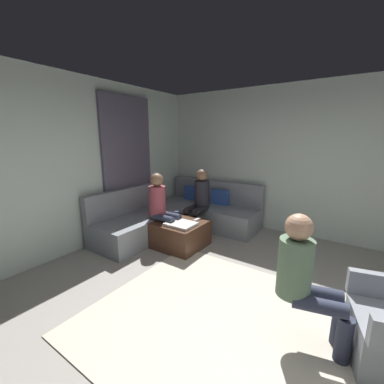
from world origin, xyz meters
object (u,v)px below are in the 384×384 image
(person_on_couch_back, at_px, (199,199))
(person_on_couch_side, at_px, (162,206))
(sectional_couch, at_px, (180,215))
(person_on_armchair, at_px, (306,277))
(coffee_mug, at_px, (176,214))
(game_remote, at_px, (197,220))
(ottoman, at_px, (181,234))

(person_on_couch_back, distance_m, person_on_couch_side, 0.80)
(sectional_couch, xyz_separation_m, person_on_armchair, (2.53, -1.62, 0.36))
(coffee_mug, xyz_separation_m, person_on_couch_side, (-0.11, -0.25, 0.19))
(sectional_couch, height_order, coffee_mug, sectional_couch)
(person_on_couch_back, xyz_separation_m, person_on_armchair, (2.13, -1.67, -0.01))
(coffee_mug, bearing_deg, game_remote, 5.71)
(person_on_couch_side, bearing_deg, person_on_armchair, 68.95)
(person_on_couch_back, bearing_deg, sectional_couch, 7.75)
(person_on_couch_back, relative_size, person_on_armchair, 1.02)
(ottoman, distance_m, coffee_mug, 0.38)
(coffee_mug, relative_size, game_remote, 0.63)
(game_remote, height_order, person_on_couch_side, person_on_couch_side)
(game_remote, bearing_deg, sectional_couch, 148.37)
(sectional_couch, height_order, person_on_couch_back, person_on_couch_back)
(person_on_couch_back, xyz_separation_m, person_on_couch_side, (-0.26, -0.75, 0.00))
(game_remote, xyz_separation_m, person_on_couch_side, (-0.51, -0.29, 0.23))
(coffee_mug, height_order, person_on_couch_back, person_on_couch_back)
(game_remote, bearing_deg, person_on_couch_back, 118.71)
(sectional_couch, height_order, game_remote, sectional_couch)
(person_on_couch_side, bearing_deg, person_on_couch_back, 161.18)
(ottoman, distance_m, person_on_armchair, 2.32)
(sectional_couch, bearing_deg, ottoman, -52.68)
(person_on_couch_back, bearing_deg, game_remote, 118.71)
(person_on_armchair, bearing_deg, coffee_mug, -130.63)
(game_remote, xyz_separation_m, person_on_armchair, (1.88, -1.21, 0.21))
(sectional_couch, xyz_separation_m, person_on_couch_back, (0.40, 0.06, 0.38))
(sectional_couch, relative_size, person_on_couch_back, 2.12)
(sectional_couch, xyz_separation_m, ottoman, (0.48, -0.62, -0.07))
(sectional_couch, relative_size, ottoman, 3.36)
(ottoman, height_order, person_on_couch_side, person_on_couch_side)
(game_remote, relative_size, person_on_couch_back, 0.12)
(sectional_couch, bearing_deg, coffee_mug, -60.06)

